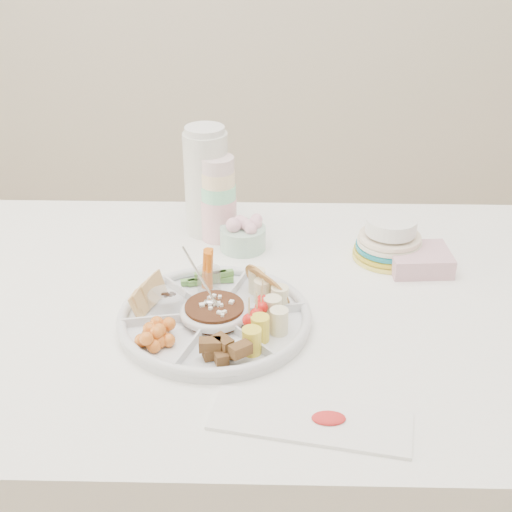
{
  "coord_description": "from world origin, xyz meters",
  "views": [
    {
      "loc": [
        0.09,
        -1.28,
        1.56
      ],
      "look_at": [
        0.06,
        0.01,
        0.86
      ],
      "focal_mm": 50.0,
      "sensor_mm": 36.0,
      "label": 1
    }
  ],
  "objects_px": {
    "thermos": "(206,180)",
    "plate_stack": "(390,237)",
    "dining_table": "(232,437)",
    "party_tray": "(215,315)"
  },
  "relations": [
    {
      "from": "dining_table",
      "to": "party_tray",
      "type": "relative_size",
      "value": 4.0
    },
    {
      "from": "thermos",
      "to": "plate_stack",
      "type": "distance_m",
      "value": 0.46
    },
    {
      "from": "dining_table",
      "to": "plate_stack",
      "type": "xyz_separation_m",
      "value": [
        0.36,
        0.2,
        0.43
      ]
    },
    {
      "from": "dining_table",
      "to": "party_tray",
      "type": "bearing_deg",
      "value": -103.96
    },
    {
      "from": "plate_stack",
      "to": "dining_table",
      "type": "bearing_deg",
      "value": -150.98
    },
    {
      "from": "dining_table",
      "to": "plate_stack",
      "type": "bearing_deg",
      "value": 29.02
    },
    {
      "from": "thermos",
      "to": "plate_stack",
      "type": "height_order",
      "value": "thermos"
    },
    {
      "from": "party_tray",
      "to": "thermos",
      "type": "bearing_deg",
      "value": 96.59
    },
    {
      "from": "thermos",
      "to": "plate_stack",
      "type": "bearing_deg",
      "value": -16.58
    },
    {
      "from": "plate_stack",
      "to": "party_tray",
      "type": "bearing_deg",
      "value": -142.97
    }
  ]
}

